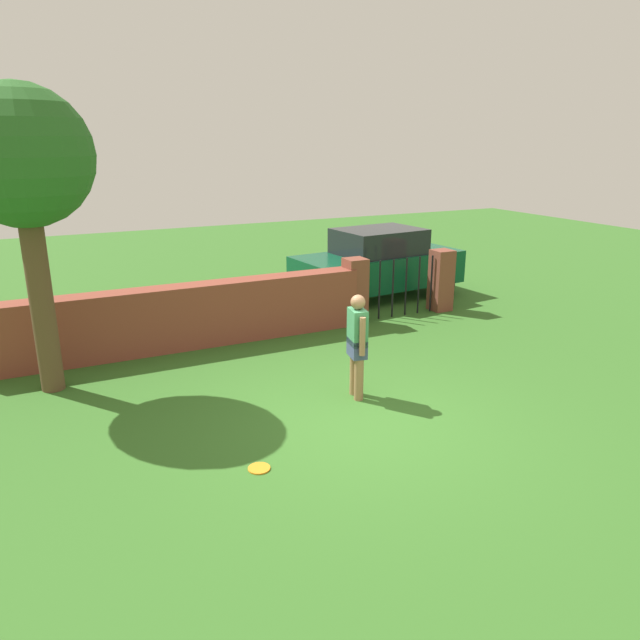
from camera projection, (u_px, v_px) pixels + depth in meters
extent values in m
plane|color=#336623|center=(365.00, 423.00, 8.30)|extent=(40.00, 40.00, 0.00)
cube|color=brown|center=(183.00, 317.00, 11.14)|extent=(7.18, 0.50, 1.21)
cylinder|color=brown|center=(41.00, 297.00, 9.01)|extent=(0.35, 0.35, 3.02)
sphere|color=#286023|center=(21.00, 156.00, 8.40)|extent=(2.04, 2.04, 2.04)
cylinder|color=#9E704C|center=(359.00, 374.00, 8.94)|extent=(0.14, 0.14, 0.85)
cylinder|color=#9E704C|center=(354.00, 368.00, 9.14)|extent=(0.14, 0.14, 0.85)
cube|color=#3F4C72|center=(357.00, 348.00, 8.93)|extent=(0.28, 0.39, 0.28)
cube|color=#3F8C59|center=(357.00, 327.00, 8.84)|extent=(0.28, 0.39, 0.55)
sphere|color=#9E704C|center=(358.00, 302.00, 8.72)|extent=(0.22, 0.22, 0.22)
cylinder|color=#9E704C|center=(362.00, 337.00, 8.65)|extent=(0.09, 0.09, 0.58)
cylinder|color=#9E704C|center=(353.00, 327.00, 9.06)|extent=(0.09, 0.09, 0.58)
cube|color=brown|center=(355.00, 291.00, 12.65)|extent=(0.44, 0.44, 1.40)
cube|color=brown|center=(441.00, 280.00, 13.60)|extent=(0.44, 0.44, 1.40)
cylinder|color=black|center=(366.00, 292.00, 12.78)|extent=(0.04, 0.04, 1.30)
cylinder|color=black|center=(379.00, 290.00, 12.93)|extent=(0.04, 0.04, 1.30)
cylinder|color=black|center=(393.00, 288.00, 13.07)|extent=(0.04, 0.04, 1.30)
cylinder|color=black|center=(406.00, 287.00, 13.21)|extent=(0.04, 0.04, 1.30)
cylinder|color=black|center=(419.00, 285.00, 13.36)|extent=(0.04, 0.04, 1.30)
cylinder|color=black|center=(431.00, 284.00, 13.50)|extent=(0.04, 0.04, 1.30)
cube|color=#0C4C2D|center=(378.00, 269.00, 14.62)|extent=(4.35, 2.11, 0.80)
cube|color=#1E2328|center=(379.00, 241.00, 14.42)|extent=(2.14, 1.69, 0.60)
cylinder|color=black|center=(352.00, 300.00, 13.37)|extent=(0.66, 0.28, 0.64)
cylinder|color=black|center=(313.00, 285.00, 14.75)|extent=(0.66, 0.28, 0.64)
cylinder|color=black|center=(442.00, 285.00, 14.73)|extent=(0.66, 0.28, 0.64)
cylinder|color=black|center=(399.00, 273.00, 16.12)|extent=(0.66, 0.28, 0.64)
cylinder|color=orange|center=(259.00, 468.00, 7.15)|extent=(0.27, 0.27, 0.02)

